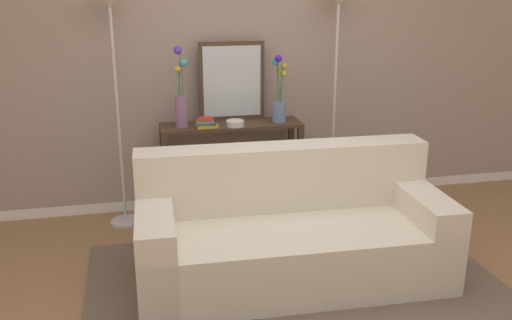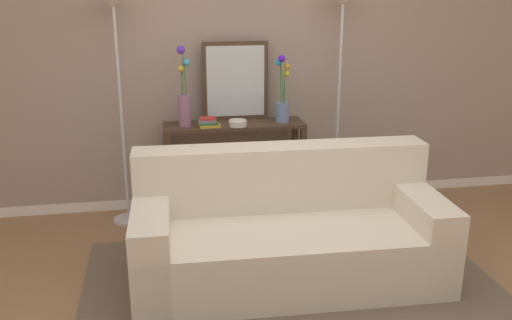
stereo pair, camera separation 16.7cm
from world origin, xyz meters
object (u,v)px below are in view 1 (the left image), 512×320
Objects in this scene: console_table at (232,153)px; book_stack at (206,123)px; wall_mirror at (232,81)px; floor_lamp_right at (337,41)px; fruit_bowl at (235,123)px; book_row_under_console at (198,209)px; floor_lamp_left at (113,48)px; vase_tall_flowers at (181,101)px; couch at (291,235)px; vase_short_flowers at (279,101)px.

book_stack is (-0.23, -0.08, 0.30)m from console_table.
wall_mirror reaches higher than book_stack.
book_stack is at bearing -177.02° from floor_lamp_right.
floor_lamp_right is 1.31m from book_stack.
floor_lamp_right reaches higher than fruit_bowl.
wall_mirror is at bearing 85.45° from fruit_bowl.
book_stack is at bearing -160.23° from console_table.
book_row_under_console is at bearing -157.85° from wall_mirror.
floor_lamp_left is 0.68m from vase_tall_flowers.
floor_lamp_right is at bearing 58.60° from couch.
fruit_bowl reaches higher than book_row_under_console.
couch is at bearing -67.42° from book_row_under_console.
fruit_bowl is 0.40× the size of book_row_under_console.
couch is 11.42× the size of book_stack.
floor_lamp_right is 1.88m from book_row_under_console.
console_table is at bearing 99.74° from fruit_bowl.
fruit_bowl is at bearing -4.80° from floor_lamp_left.
floor_lamp_left is 1.14m from fruit_bowl.
floor_lamp_left is at bearing -179.37° from vase_tall_flowers.
wall_mirror is 1.17× the size of vase_short_flowers.
book_stack is at bearing -4.82° from floor_lamp_left.
book_stack is at bearing -18.76° from vase_tall_flowers.
book_row_under_console is (-0.08, 0.08, -0.80)m from book_stack.
console_table reaches higher than book_row_under_console.
book_row_under_console is at bearing 178.60° from vase_short_flowers.
console_table is 0.63× the size of floor_lamp_right.
vase_short_flowers is (0.84, -0.00, -0.04)m from vase_tall_flowers.
floor_lamp_right is 0.95m from wall_mirror.
wall_mirror is (-0.88, 0.16, -0.33)m from floor_lamp_right.
vase_tall_flowers is 4.37× the size of fruit_bowl.
vase_short_flowers reaches higher than book_row_under_console.
book_row_under_console is (-0.34, -0.14, -1.10)m from wall_mirror.
wall_mirror reaches higher than book_row_under_console.
couch reaches higher than fruit_bowl.
book_stack is at bearing -139.96° from wall_mirror.
console_table is 3.16× the size of book_row_under_console.
floor_lamp_left is 1.56m from book_row_under_console.
book_row_under_console is (0.11, 0.02, -0.98)m from vase_tall_flowers.
book_row_under_console is (-0.32, 0.10, -0.79)m from fruit_bowl.
couch reaches higher than book_row_under_console.
floor_lamp_left reaches higher than console_table.
floor_lamp_right is at bearing 5.06° from fruit_bowl.
fruit_bowl is at bearing 99.14° from couch.
wall_mirror is 0.44m from vase_short_flowers.
couch is 2.01m from floor_lamp_left.
fruit_bowl is at bearing -168.22° from vase_short_flowers.
floor_lamp_right is (1.85, 0.00, 0.01)m from floor_lamp_left.
console_table is 2.09× the size of vase_short_flowers.
floor_lamp_left is (-0.93, -0.02, 0.93)m from console_table.
vase_tall_flowers is at bearing -177.80° from console_table.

